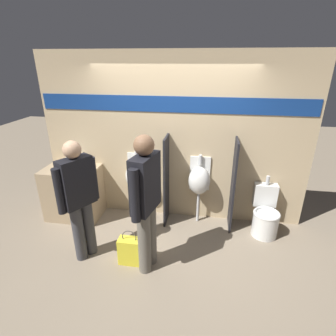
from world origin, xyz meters
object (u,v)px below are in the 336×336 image
person_in_vest (79,197)px  person_with_lanyard (146,200)px  toilet (265,216)px  urinal_far (199,180)px  urinal_near_counter (136,176)px  shopping_bag (130,251)px  sink_basin (74,163)px  cell_phone (82,172)px

person_in_vest → person_with_lanyard: person_with_lanyard is taller
toilet → urinal_far: bearing=170.8°
urinal_far → toilet: 1.16m
urinal_near_counter → person_in_vest: person_in_vest is taller
urinal_near_counter → shopping_bag: size_ratio=2.26×
urinal_near_counter → urinal_far: (1.05, 0.00, 0.00)m
urinal_far → toilet: bearing=-9.2°
sink_basin → shopping_bag: sink_basin is taller
urinal_far → person_with_lanyard: person_with_lanyard is taller
sink_basin → person_in_vest: bearing=-59.8°
toilet → urinal_near_counter: bearing=175.4°
person_with_lanyard → shopping_bag: bearing=98.7°
urinal_near_counter → shopping_bag: (0.21, -1.16, -0.56)m
urinal_near_counter → person_with_lanyard: (0.46, -1.17, 0.24)m
urinal_far → shopping_bag: size_ratio=2.26×
cell_phone → shopping_bag: (1.02, -0.86, -0.70)m
cell_phone → urinal_far: urinal_far is taller
sink_basin → toilet: (3.12, -0.06, -0.66)m
sink_basin → shopping_bag: 1.79m
sink_basin → cell_phone: bearing=-40.4°
cell_phone → person_with_lanyard: size_ratio=0.08×
urinal_far → toilet: size_ratio=1.29×
cell_phone → toilet: cell_phone is taller
urinal_far → person_in_vest: person_in_vest is taller
urinal_near_counter → person_with_lanyard: person_with_lanyard is taller
urinal_near_counter → urinal_far: size_ratio=1.00×
person_with_lanyard → shopping_bag: person_with_lanyard is taller
sink_basin → person_in_vest: person_in_vest is taller
toilet → person_with_lanyard: size_ratio=0.50×
urinal_far → person_with_lanyard: size_ratio=0.64×
sink_basin → urinal_far: 2.08m
person_with_lanyard → toilet: bearing=-46.0°
sink_basin → urinal_near_counter: (1.02, 0.11, -0.21)m
urinal_far → person_with_lanyard: 1.34m
sink_basin → toilet: 3.19m
urinal_far → person_in_vest: 1.87m
urinal_far → toilet: (1.05, -0.17, -0.45)m
toilet → person_with_lanyard: 2.05m
sink_basin → person_with_lanyard: person_with_lanyard is taller
urinal_far → urinal_near_counter: bearing=180.0°
shopping_bag → urinal_near_counter: bearing=100.5°
person_with_lanyard → urinal_near_counter: bearing=34.1°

